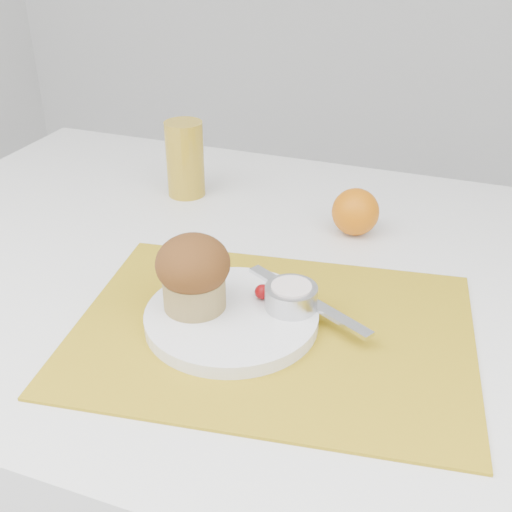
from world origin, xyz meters
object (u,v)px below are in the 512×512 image
at_px(muffin, 193,272).
at_px(plate, 232,317).
at_px(table, 264,467).
at_px(juice_glass, 185,159).
at_px(orange, 355,212).

bearing_deg(muffin, plate, 4.59).
bearing_deg(plate, table, 92.96).
xyz_separation_m(juice_glass, muffin, (0.17, -0.32, 0.00)).
height_order(table, muffin, muffin).
bearing_deg(muffin, juice_glass, 117.46).
xyz_separation_m(orange, juice_glass, (-0.29, 0.04, 0.03)).
bearing_deg(plate, orange, 73.93).
xyz_separation_m(table, orange, (0.09, 0.14, 0.41)).
bearing_deg(table, plate, -87.04).
distance_m(plate, muffin, 0.07).
xyz_separation_m(table, muffin, (-0.04, -0.14, 0.44)).
height_order(plate, muffin, muffin).
relative_size(table, orange, 17.52).
relative_size(table, juice_glass, 9.80).
xyz_separation_m(plate, juice_glass, (-0.21, 0.32, 0.05)).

